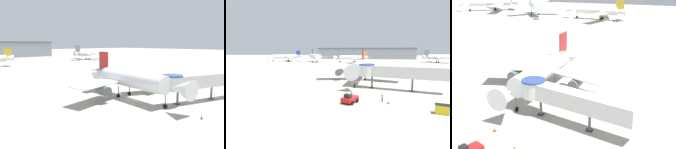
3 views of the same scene
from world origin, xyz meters
TOP-DOWN VIEW (x-y plane):
  - ground_plane at (0.00, 0.00)m, footprint 800.00×800.00m
  - main_airplane at (-0.37, 1.47)m, footprint 27.98×29.62m
  - jet_bridge at (8.29, -10.43)m, footprint 20.20×8.82m
  - traffic_cone_near_nose at (-1.70, -16.29)m, footprint 0.51×0.51m
  - background_jet_blue_tail at (-74.82, 110.05)m, footprint 31.19×32.36m
  - background_jet_gold_tail at (-8.46, 95.89)m, footprint 29.88×30.76m
  - background_jet_teal_tail at (-42.41, 98.82)m, footprint 25.19×24.89m

SIDE VIEW (x-z plane):
  - ground_plane at x=0.00m, z-range 0.00..0.00m
  - traffic_cone_near_nose at x=-1.70m, z-range -0.02..0.82m
  - background_jet_gold_tail at x=-8.46m, z-range -0.57..9.16m
  - main_airplane at x=-0.37m, z-range -0.80..9.48m
  - jet_bridge at x=8.29m, z-range 1.40..7.58m
  - background_jet_blue_tail at x=-74.82m, z-range -0.63..9.70m
  - background_jet_teal_tail at x=-42.41m, z-range -0.75..11.07m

